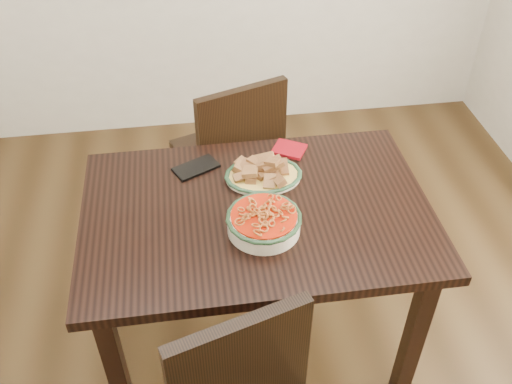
{
  "coord_description": "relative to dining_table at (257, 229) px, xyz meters",
  "views": [
    {
      "loc": [
        -0.16,
        -1.43,
        2.09
      ],
      "look_at": [
        0.05,
        0.05,
        0.81
      ],
      "focal_mm": 40.0,
      "sensor_mm": 36.0,
      "label": 1
    }
  ],
  "objects": [
    {
      "name": "noodle_bowl",
      "position": [
        0.01,
        -0.11,
        0.14
      ],
      "size": [
        0.25,
        0.25,
        0.08
      ],
      "color": "#F2E9CC",
      "rests_on": "dining_table"
    },
    {
      "name": "fish_plate",
      "position": [
        0.05,
        0.17,
        0.14
      ],
      "size": [
        0.28,
        0.22,
        0.11
      ],
      "color": "beige",
      "rests_on": "dining_table"
    },
    {
      "name": "smartphone",
      "position": [
        -0.2,
        0.26,
        0.1
      ],
      "size": [
        0.19,
        0.15,
        0.01
      ],
      "primitive_type": "cube",
      "rotation": [
        0.0,
        0.0,
        0.46
      ],
      "color": "black",
      "rests_on": "dining_table"
    },
    {
      "name": "dining_table",
      "position": [
        0.0,
        0.0,
        0.0
      ],
      "size": [
        1.22,
        0.81,
        0.75
      ],
      "color": "black",
      "rests_on": "ground"
    },
    {
      "name": "chair_far",
      "position": [
        -0.01,
        0.68,
        -0.15
      ],
      "size": [
        0.54,
        0.54,
        0.89
      ],
      "rotation": [
        0.0,
        0.0,
        3.49
      ],
      "color": "black",
      "rests_on": "ground"
    },
    {
      "name": "floor",
      "position": [
        -0.05,
        -0.03,
        -0.65
      ],
      "size": [
        3.5,
        3.5,
        0.0
      ],
      "primitive_type": "plane",
      "color": "#362411",
      "rests_on": "ground"
    },
    {
      "name": "napkin",
      "position": [
        0.18,
        0.32,
        0.1
      ],
      "size": [
        0.15,
        0.15,
        0.01
      ],
      "primitive_type": "cube",
      "rotation": [
        0.0,
        0.0,
        -0.51
      ],
      "color": "maroon",
      "rests_on": "dining_table"
    }
  ]
}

